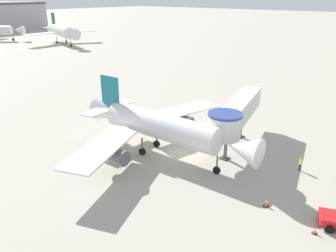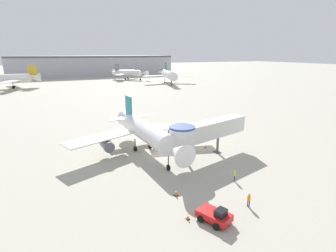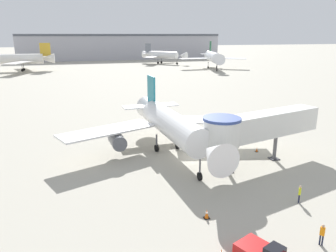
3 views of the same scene
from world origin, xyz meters
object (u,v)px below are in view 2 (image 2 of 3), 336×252
(jet_bridge, at_px, (204,131))
(background_jet_gold_tail, at_px, (7,78))
(main_airplane, at_px, (145,132))
(background_jet_green_tail, at_px, (169,75))
(traffic_cone_apron_front, at_px, (188,217))
(ground_crew_wing_walker, at_px, (249,199))
(traffic_cone_starboard_wing, at_px, (205,146))
(ground_crew_marshaller, at_px, (235,175))
(background_jet_gray_tail, at_px, (128,73))
(pushback_tug_red, at_px, (215,215))
(traffic_cone_near_nose, at_px, (176,193))

(jet_bridge, height_order, background_jet_gold_tail, background_jet_gold_tail)
(main_airplane, bearing_deg, background_jet_green_tail, 59.42)
(traffic_cone_apron_front, distance_m, background_jet_green_tail, 128.94)
(ground_crew_wing_walker, distance_m, background_jet_gold_tail, 138.92)
(traffic_cone_starboard_wing, relative_size, ground_crew_marshaller, 0.38)
(background_jet_gold_tail, bearing_deg, ground_crew_marshaller, 19.72)
(ground_crew_wing_walker, distance_m, background_jet_green_tail, 126.80)
(ground_crew_marshaller, xyz_separation_m, background_jet_gray_tail, (27.63, 145.38, 3.54))
(traffic_cone_apron_front, bearing_deg, pushback_tug_red, -32.56)
(background_jet_gold_tail, bearing_deg, traffic_cone_near_nose, 15.92)
(pushback_tug_red, relative_size, ground_crew_wing_walker, 2.40)
(ground_crew_marshaller, bearing_deg, traffic_cone_starboard_wing, -149.63)
(pushback_tug_red, distance_m, traffic_cone_near_nose, 6.61)
(background_jet_gray_tail, relative_size, background_jet_green_tail, 0.75)
(background_jet_gray_tail, bearing_deg, pushback_tug_red, -144.75)
(jet_bridge, height_order, ground_crew_marshaller, jet_bridge)
(jet_bridge, relative_size, background_jet_gold_tail, 0.45)
(ground_crew_wing_walker, bearing_deg, background_jet_gold_tail, 160.98)
(ground_crew_marshaller, distance_m, background_jet_gray_tail, 148.03)
(pushback_tug_red, bearing_deg, jet_bridge, 38.91)
(traffic_cone_apron_front, distance_m, traffic_cone_near_nose, 5.02)
(ground_crew_wing_walker, bearing_deg, background_jet_green_tail, 124.69)
(traffic_cone_near_nose, bearing_deg, background_jet_gray_tail, 75.81)
(ground_crew_marshaller, height_order, background_jet_gray_tail, background_jet_gray_tail)
(pushback_tug_red, relative_size, traffic_cone_apron_front, 6.17)
(traffic_cone_apron_front, relative_size, background_jet_green_tail, 0.02)
(jet_bridge, bearing_deg, ground_crew_wing_walker, -116.19)
(background_jet_green_tail, bearing_deg, background_jet_gold_tail, -175.58)
(jet_bridge, xyz_separation_m, background_jet_green_tail, (41.40, 103.63, 0.44))
(traffic_cone_near_nose, xyz_separation_m, background_jet_gold_tail, (-30.96, 127.94, 4.61))
(jet_bridge, bearing_deg, main_airplane, 127.18)
(jet_bridge, relative_size, background_jet_gray_tail, 0.73)
(jet_bridge, distance_m, traffic_cone_near_nose, 14.15)
(traffic_cone_apron_front, height_order, background_jet_green_tail, background_jet_green_tail)
(ground_crew_wing_walker, bearing_deg, traffic_cone_apron_front, -130.94)
(traffic_cone_near_nose, xyz_separation_m, background_jet_green_tail, (51.18, 112.88, 4.80))
(pushback_tug_red, relative_size, background_jet_gray_tail, 0.18)
(traffic_cone_apron_front, relative_size, ground_crew_marshaller, 0.39)
(background_jet_gray_tail, bearing_deg, main_airplane, -146.77)
(jet_bridge, height_order, pushback_tug_red, jet_bridge)
(ground_crew_wing_walker, relative_size, background_jet_gold_tail, 0.05)
(background_jet_green_tail, bearing_deg, traffic_cone_starboard_wing, -96.27)
(main_airplane, bearing_deg, jet_bridge, -42.17)
(traffic_cone_starboard_wing, height_order, traffic_cone_near_nose, traffic_cone_near_nose)
(traffic_cone_starboard_wing, relative_size, background_jet_green_tail, 0.02)
(background_jet_gold_tail, height_order, background_jet_green_tail, background_jet_green_tail)
(jet_bridge, distance_m, ground_crew_wing_walker, 15.80)
(main_airplane, distance_m, jet_bridge, 10.41)
(main_airplane, bearing_deg, traffic_cone_apron_front, -100.99)
(pushback_tug_red, distance_m, ground_crew_marshaller, 10.11)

